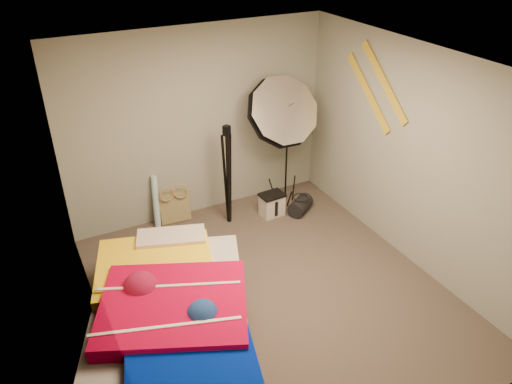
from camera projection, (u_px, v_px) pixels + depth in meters
floor at (273, 294)px, 5.45m from camera, size 4.00×4.00×0.00m
ceiling at (278, 67)px, 4.20m from camera, size 4.00×4.00×0.00m
wall_back at (199, 125)px, 6.36m from camera, size 3.50×0.00×3.50m
wall_front at (424, 331)px, 3.28m from camera, size 3.50×0.00×3.50m
wall_left at (91, 244)px, 4.12m from camera, size 0.00×4.00×4.00m
wall_right at (413, 158)px, 5.52m from camera, size 0.00×4.00×4.00m
tote_bag at (174, 207)px, 6.63m from camera, size 0.41×0.20×0.42m
wrapping_roll at (156, 202)px, 6.46m from camera, size 0.15×0.21×0.70m
camera_case at (272, 205)px, 6.76m from camera, size 0.31×0.23×0.30m
duffel_bag at (300, 205)px, 6.83m from camera, size 0.42×0.38×0.22m
wall_stripe_upper at (384, 82)px, 5.62m from camera, size 0.02×0.91×0.78m
wall_stripe_lower at (368, 93)px, 5.91m from camera, size 0.02×0.91×0.78m
bed at (171, 314)px, 4.74m from camera, size 2.10×2.56×0.61m
photo_umbrella at (281, 113)px, 6.27m from camera, size 1.17×0.90×1.97m
camera_tripod at (228, 169)px, 6.31m from camera, size 0.10×0.10×1.37m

